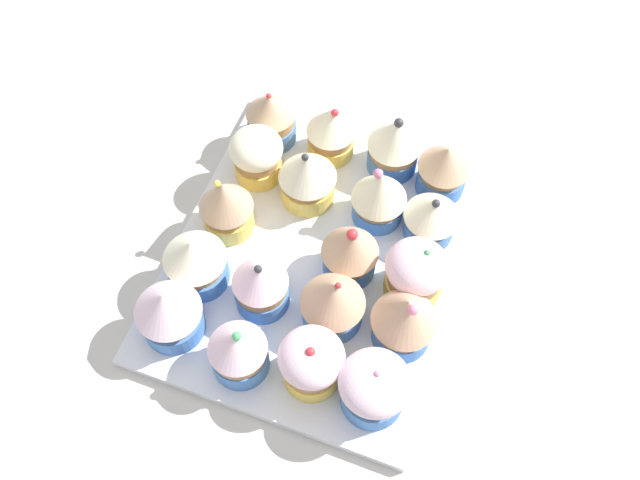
{
  "coord_description": "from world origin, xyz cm",
  "views": [
    {
      "loc": [
        34.04,
        12.61,
        67.23
      ],
      "look_at": [
        0.0,
        0.0,
        4.2
      ],
      "focal_mm": 40.25,
      "sensor_mm": 36.0,
      "label": 1
    }
  ],
  "objects_px": {
    "cupcake_4": "(169,312)",
    "cupcake_7": "(261,284)",
    "baking_tray": "(320,257)",
    "cupcake_6": "(307,176)",
    "cupcake_2": "(225,207)",
    "cupcake_0": "(271,117)",
    "cupcake_5": "(331,131)",
    "cupcake_1": "(257,155)",
    "cupcake_16": "(415,273)",
    "cupcake_11": "(350,250)",
    "cupcake_12": "(333,301)",
    "cupcake_10": "(379,195)",
    "cupcake_18": "(374,388)",
    "cupcake_9": "(394,144)",
    "cupcake_13": "(312,362)",
    "cupcake_15": "(432,216)",
    "cupcake_14": "(444,168)",
    "cupcake_3": "(195,261)",
    "cupcake_17": "(405,319)",
    "cupcake_8": "(238,351)"
  },
  "relations": [
    {
      "from": "cupcake_4",
      "to": "cupcake_7",
      "type": "xyz_separation_m",
      "value": [
        -0.06,
        0.07,
        -0.0
      ]
    },
    {
      "from": "baking_tray",
      "to": "cupcake_6",
      "type": "distance_m",
      "value": 0.09
    },
    {
      "from": "cupcake_2",
      "to": "cupcake_6",
      "type": "bearing_deg",
      "value": 135.67
    },
    {
      "from": "cupcake_0",
      "to": "cupcake_5",
      "type": "distance_m",
      "value": 0.07
    },
    {
      "from": "cupcake_1",
      "to": "cupcake_16",
      "type": "xyz_separation_m",
      "value": [
        0.08,
        0.2,
        0.0
      ]
    },
    {
      "from": "cupcake_11",
      "to": "cupcake_12",
      "type": "xyz_separation_m",
      "value": [
        0.06,
        0.0,
        -0.0
      ]
    },
    {
      "from": "cupcake_16",
      "to": "cupcake_10",
      "type": "bearing_deg",
      "value": -140.16
    },
    {
      "from": "cupcake_18",
      "to": "cupcake_0",
      "type": "bearing_deg",
      "value": -141.37
    },
    {
      "from": "cupcake_0",
      "to": "cupcake_1",
      "type": "height_order",
      "value": "cupcake_0"
    },
    {
      "from": "cupcake_9",
      "to": "cupcake_2",
      "type": "bearing_deg",
      "value": -45.13
    },
    {
      "from": "cupcake_0",
      "to": "cupcake_7",
      "type": "height_order",
      "value": "cupcake_7"
    },
    {
      "from": "cupcake_0",
      "to": "cupcake_13",
      "type": "height_order",
      "value": "cupcake_0"
    },
    {
      "from": "cupcake_10",
      "to": "cupcake_13",
      "type": "xyz_separation_m",
      "value": [
        0.19,
        -0.0,
        -0.0
      ]
    },
    {
      "from": "cupcake_18",
      "to": "cupcake_13",
      "type": "bearing_deg",
      "value": -93.05
    },
    {
      "from": "cupcake_15",
      "to": "cupcake_11",
      "type": "bearing_deg",
      "value": -42.55
    },
    {
      "from": "cupcake_9",
      "to": "cupcake_13",
      "type": "bearing_deg",
      "value": 0.68
    },
    {
      "from": "cupcake_14",
      "to": "cupcake_15",
      "type": "relative_size",
      "value": 1.08
    },
    {
      "from": "cupcake_7",
      "to": "cupcake_15",
      "type": "relative_size",
      "value": 1.16
    },
    {
      "from": "cupcake_3",
      "to": "cupcake_5",
      "type": "distance_m",
      "value": 0.21
    },
    {
      "from": "cupcake_7",
      "to": "cupcake_11",
      "type": "xyz_separation_m",
      "value": [
        -0.06,
        0.07,
        0.0
      ]
    },
    {
      "from": "cupcake_4",
      "to": "cupcake_17",
      "type": "relative_size",
      "value": 0.85
    },
    {
      "from": "cupcake_16",
      "to": "cupcake_11",
      "type": "bearing_deg",
      "value": -90.42
    },
    {
      "from": "cupcake_12",
      "to": "cupcake_18",
      "type": "distance_m",
      "value": 0.09
    },
    {
      "from": "cupcake_3",
      "to": "cupcake_15",
      "type": "height_order",
      "value": "cupcake_3"
    },
    {
      "from": "cupcake_6",
      "to": "cupcake_16",
      "type": "height_order",
      "value": "cupcake_6"
    },
    {
      "from": "baking_tray",
      "to": "cupcake_8",
      "type": "height_order",
      "value": "cupcake_8"
    },
    {
      "from": "cupcake_16",
      "to": "cupcake_14",
      "type": "bearing_deg",
      "value": -176.79
    },
    {
      "from": "cupcake_8",
      "to": "cupcake_2",
      "type": "bearing_deg",
      "value": -151.59
    },
    {
      "from": "cupcake_1",
      "to": "cupcake_4",
      "type": "height_order",
      "value": "cupcake_4"
    },
    {
      "from": "cupcake_3",
      "to": "cupcake_14",
      "type": "bearing_deg",
      "value": 133.92
    },
    {
      "from": "cupcake_5",
      "to": "cupcake_13",
      "type": "xyz_separation_m",
      "value": [
        0.26,
        0.07,
        -0.0
      ]
    },
    {
      "from": "cupcake_9",
      "to": "cupcake_16",
      "type": "bearing_deg",
      "value": 25.02
    },
    {
      "from": "cupcake_4",
      "to": "cupcake_6",
      "type": "bearing_deg",
      "value": 160.48
    },
    {
      "from": "cupcake_3",
      "to": "cupcake_8",
      "type": "xyz_separation_m",
      "value": [
        0.07,
        0.08,
        0.0
      ]
    },
    {
      "from": "cupcake_6",
      "to": "cupcake_15",
      "type": "xyz_separation_m",
      "value": [
        -0.0,
        0.14,
        -0.0
      ]
    },
    {
      "from": "cupcake_12",
      "to": "cupcake_15",
      "type": "bearing_deg",
      "value": 154.19
    },
    {
      "from": "cupcake_14",
      "to": "baking_tray",
      "type": "bearing_deg",
      "value": -36.93
    },
    {
      "from": "cupcake_5",
      "to": "cupcake_14",
      "type": "distance_m",
      "value": 0.13
    },
    {
      "from": "cupcake_1",
      "to": "cupcake_6",
      "type": "distance_m",
      "value": 0.06
    },
    {
      "from": "cupcake_10",
      "to": "cupcake_11",
      "type": "distance_m",
      "value": 0.07
    },
    {
      "from": "cupcake_17",
      "to": "cupcake_0",
      "type": "bearing_deg",
      "value": -131.31
    },
    {
      "from": "cupcake_15",
      "to": "cupcake_10",
      "type": "bearing_deg",
      "value": -92.29
    },
    {
      "from": "cupcake_18",
      "to": "cupcake_9",
      "type": "bearing_deg",
      "value": -166.4
    },
    {
      "from": "cupcake_9",
      "to": "cupcake_15",
      "type": "xyz_separation_m",
      "value": [
        0.07,
        0.06,
        -0.01
      ]
    },
    {
      "from": "cupcake_2",
      "to": "cupcake_15",
      "type": "height_order",
      "value": "cupcake_2"
    },
    {
      "from": "cupcake_0",
      "to": "cupcake_7",
      "type": "bearing_deg",
      "value": 19.5
    },
    {
      "from": "cupcake_6",
      "to": "cupcake_16",
      "type": "distance_m",
      "value": 0.16
    },
    {
      "from": "cupcake_6",
      "to": "cupcake_13",
      "type": "height_order",
      "value": "cupcake_6"
    },
    {
      "from": "cupcake_14",
      "to": "cupcake_0",
      "type": "bearing_deg",
      "value": -90.33
    },
    {
      "from": "cupcake_17",
      "to": "cupcake_13",
      "type": "bearing_deg",
      "value": -45.1
    }
  ]
}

